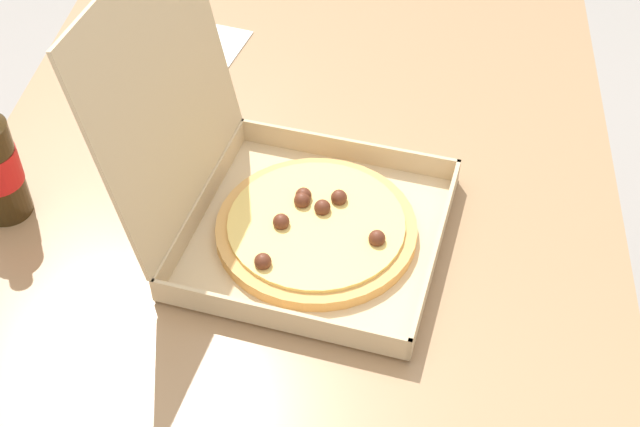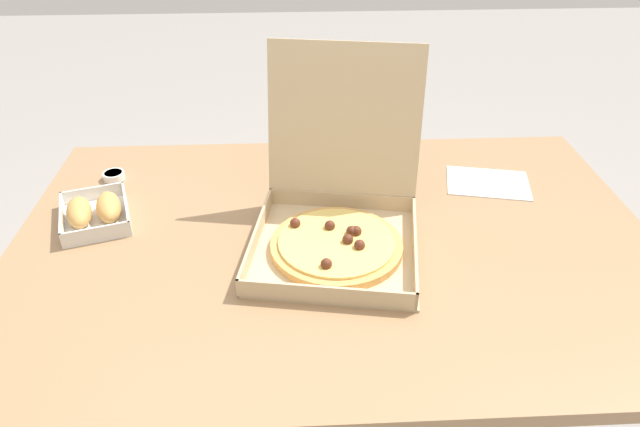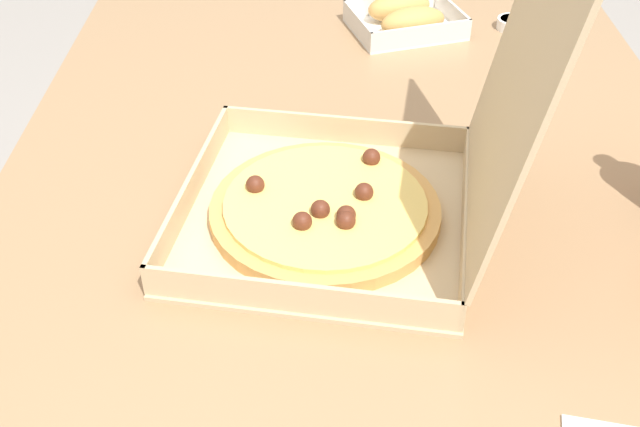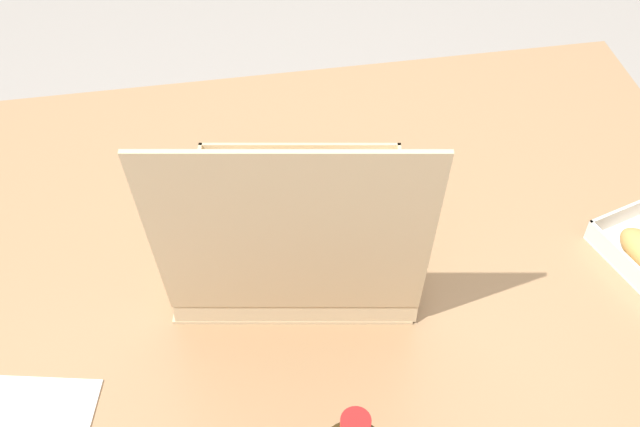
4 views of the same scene
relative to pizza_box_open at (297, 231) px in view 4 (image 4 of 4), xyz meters
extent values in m
cube|color=#997551|center=(0.00, 0.01, -0.07)|extent=(1.46, 0.99, 0.03)
cylinder|color=#B7B7BC|center=(-0.66, -0.42, -0.45)|extent=(0.05, 0.05, 0.72)
cube|color=tan|center=(-0.01, -0.04, -0.05)|extent=(0.41, 0.41, 0.01)
cube|color=tan|center=(-0.04, -0.21, -0.03)|extent=(0.35, 0.06, 0.04)
cube|color=tan|center=(-0.18, -0.01, -0.03)|extent=(0.06, 0.35, 0.04)
cube|color=tan|center=(0.16, -0.07, -0.03)|extent=(0.06, 0.35, 0.04)
cube|color=tan|center=(0.02, 0.13, -0.03)|extent=(0.35, 0.06, 0.04)
cube|color=tan|center=(0.03, 0.16, 0.16)|extent=(0.36, 0.13, 0.35)
cylinder|color=tan|center=(-0.01, -0.04, -0.04)|extent=(0.29, 0.29, 0.02)
cylinder|color=#EAC666|center=(-0.01, -0.04, -0.03)|extent=(0.25, 0.25, 0.01)
sphere|color=#562819|center=(0.04, -0.02, -0.02)|extent=(0.02, 0.02, 0.02)
sphere|color=#562819|center=(0.04, -0.07, -0.02)|extent=(0.02, 0.02, 0.02)
sphere|color=#562819|center=(-0.01, 0.01, -0.02)|extent=(0.02, 0.02, 0.02)
sphere|color=#562819|center=(0.02, -0.05, -0.02)|extent=(0.02, 0.02, 0.02)
sphere|color=#562819|center=(-0.09, 0.02, -0.02)|extent=(0.02, 0.02, 0.02)
sphere|color=#562819|center=(0.03, -0.02, -0.02)|extent=(0.02, 0.02, 0.02)
sphere|color=#562819|center=(-0.03, -0.13, -0.02)|extent=(0.02, 0.02, 0.02)
cube|color=silver|center=(-0.53, 0.02, -0.03)|extent=(0.14, 0.05, 0.03)
cube|color=silver|center=(-0.49, 0.13, -0.03)|extent=(0.06, 0.18, 0.03)
cylinder|color=red|center=(0.00, 0.42, 0.16)|extent=(0.03, 0.03, 0.01)
cube|color=white|center=(0.42, 0.24, -0.05)|extent=(0.24, 0.19, 0.00)
camera|label=1|loc=(-0.87, -0.15, 0.87)|focal=49.21mm
camera|label=2|loc=(-0.09, -1.05, 0.71)|focal=32.52mm
camera|label=3|loc=(0.76, -0.05, 0.55)|focal=43.26mm
camera|label=4|loc=(0.10, 0.80, 0.88)|focal=43.54mm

